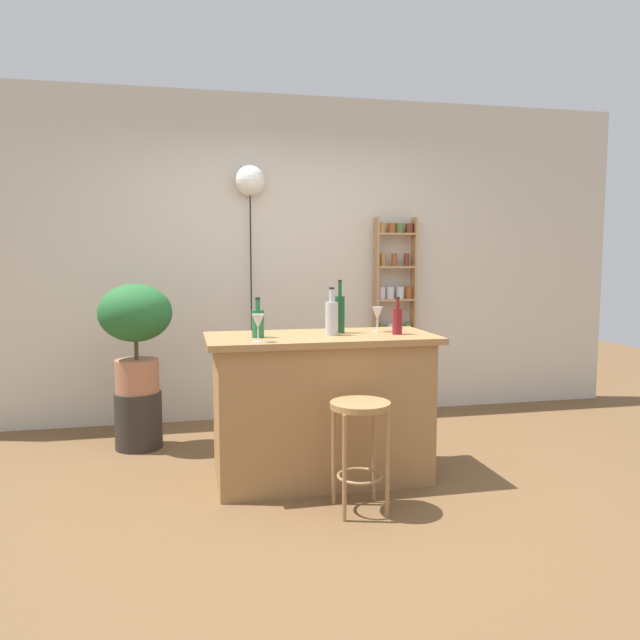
{
  "coord_description": "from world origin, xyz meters",
  "views": [
    {
      "loc": [
        -0.87,
        -3.56,
        1.45
      ],
      "look_at": [
        0.05,
        0.55,
        1.0
      ],
      "focal_mm": 35.38,
      "sensor_mm": 36.0,
      "label": 1
    }
  ],
  "objects_px": {
    "spice_shelf": "(395,313)",
    "wine_glass_left": "(258,322)",
    "potted_plant": "(136,325)",
    "bottle_wine_red": "(397,320)",
    "bar_stool": "(360,430)",
    "bottle_sauce_amber": "(340,313)",
    "wine_glass_center": "(377,314)",
    "pendant_globe_light": "(250,183)",
    "bottle_soda_blue": "(332,317)",
    "bottle_olive_oil": "(258,322)",
    "plant_stool": "(138,420)"
  },
  "relations": [
    {
      "from": "wine_glass_center",
      "to": "potted_plant",
      "type": "bearing_deg",
      "value": 152.74
    },
    {
      "from": "spice_shelf",
      "to": "wine_glass_center",
      "type": "xyz_separation_m",
      "value": [
        -0.62,
        -1.42,
        0.14
      ]
    },
    {
      "from": "spice_shelf",
      "to": "pendant_globe_light",
      "type": "bearing_deg",
      "value": 179.1
    },
    {
      "from": "bar_stool",
      "to": "bottle_wine_red",
      "type": "relative_size",
      "value": 2.6
    },
    {
      "from": "bar_stool",
      "to": "pendant_globe_light",
      "type": "height_order",
      "value": "pendant_globe_light"
    },
    {
      "from": "spice_shelf",
      "to": "bottle_olive_oil",
      "type": "relative_size",
      "value": 7.15
    },
    {
      "from": "plant_stool",
      "to": "bottle_sauce_amber",
      "type": "distance_m",
      "value": 1.79
    },
    {
      "from": "potted_plant",
      "to": "bottle_wine_red",
      "type": "xyz_separation_m",
      "value": [
        1.68,
        -0.98,
        0.09
      ]
    },
    {
      "from": "wine_glass_center",
      "to": "bottle_soda_blue",
      "type": "bearing_deg",
      "value": -161.25
    },
    {
      "from": "bottle_olive_oil",
      "to": "spice_shelf",
      "type": "bearing_deg",
      "value": 47.24
    },
    {
      "from": "potted_plant",
      "to": "wine_glass_left",
      "type": "distance_m",
      "value": 1.38
    },
    {
      "from": "bottle_soda_blue",
      "to": "wine_glass_center",
      "type": "bearing_deg",
      "value": 18.75
    },
    {
      "from": "spice_shelf",
      "to": "plant_stool",
      "type": "relative_size",
      "value": 4.18
    },
    {
      "from": "plant_stool",
      "to": "bottle_wine_red",
      "type": "xyz_separation_m",
      "value": [
        1.68,
        -0.98,
        0.81
      ]
    },
    {
      "from": "potted_plant",
      "to": "bottle_olive_oil",
      "type": "xyz_separation_m",
      "value": [
        0.79,
        -0.94,
        0.1
      ]
    },
    {
      "from": "bar_stool",
      "to": "plant_stool",
      "type": "height_order",
      "value": "bar_stool"
    },
    {
      "from": "wine_glass_left",
      "to": "pendant_globe_light",
      "type": "distance_m",
      "value": 2.04
    },
    {
      "from": "potted_plant",
      "to": "bottle_wine_red",
      "type": "distance_m",
      "value": 1.95
    },
    {
      "from": "potted_plant",
      "to": "wine_glass_center",
      "type": "xyz_separation_m",
      "value": [
        1.59,
        -0.82,
        0.12
      ]
    },
    {
      "from": "spice_shelf",
      "to": "wine_glass_left",
      "type": "bearing_deg",
      "value": -129.69
    },
    {
      "from": "bottle_wine_red",
      "to": "bottle_soda_blue",
      "type": "xyz_separation_m",
      "value": [
        -0.42,
        0.05,
        0.02
      ]
    },
    {
      "from": "bottle_sauce_amber",
      "to": "wine_glass_left",
      "type": "xyz_separation_m",
      "value": [
        -0.57,
        -0.31,
        -0.01
      ]
    },
    {
      "from": "bar_stool",
      "to": "pendant_globe_light",
      "type": "distance_m",
      "value": 2.65
    },
    {
      "from": "wine_glass_left",
      "to": "wine_glass_center",
      "type": "bearing_deg",
      "value": 21.51
    },
    {
      "from": "bottle_wine_red",
      "to": "spice_shelf",
      "type": "bearing_deg",
      "value": 71.21
    },
    {
      "from": "bottle_olive_oil",
      "to": "potted_plant",
      "type": "bearing_deg",
      "value": 129.81
    },
    {
      "from": "bottle_olive_oil",
      "to": "wine_glass_center",
      "type": "relative_size",
      "value": 1.51
    },
    {
      "from": "spice_shelf",
      "to": "bottle_wine_red",
      "type": "relative_size",
      "value": 7.37
    },
    {
      "from": "bottle_soda_blue",
      "to": "bottle_wine_red",
      "type": "bearing_deg",
      "value": -6.55
    },
    {
      "from": "spice_shelf",
      "to": "bottle_soda_blue",
      "type": "bearing_deg",
      "value": -121.98
    },
    {
      "from": "bottle_wine_red",
      "to": "wine_glass_left",
      "type": "height_order",
      "value": "bottle_wine_red"
    },
    {
      "from": "bottle_wine_red",
      "to": "bottle_sauce_amber",
      "type": "height_order",
      "value": "bottle_sauce_amber"
    },
    {
      "from": "spice_shelf",
      "to": "bottle_olive_oil",
      "type": "height_order",
      "value": "spice_shelf"
    },
    {
      "from": "bottle_soda_blue",
      "to": "wine_glass_left",
      "type": "xyz_separation_m",
      "value": [
        -0.49,
        -0.21,
        0.0
      ]
    },
    {
      "from": "bar_stool",
      "to": "potted_plant",
      "type": "height_order",
      "value": "potted_plant"
    },
    {
      "from": "potted_plant",
      "to": "bottle_wine_red",
      "type": "height_order",
      "value": "potted_plant"
    },
    {
      "from": "bar_stool",
      "to": "spice_shelf",
      "type": "bearing_deg",
      "value": 65.96
    },
    {
      "from": "potted_plant",
      "to": "wine_glass_center",
      "type": "bearing_deg",
      "value": -27.26
    },
    {
      "from": "wine_glass_center",
      "to": "pendant_globe_light",
      "type": "xyz_separation_m",
      "value": [
        -0.67,
        1.44,
        0.99
      ]
    },
    {
      "from": "potted_plant",
      "to": "wine_glass_center",
      "type": "distance_m",
      "value": 1.8
    },
    {
      "from": "bar_stool",
      "to": "bottle_sauce_amber",
      "type": "distance_m",
      "value": 0.88
    },
    {
      "from": "plant_stool",
      "to": "wine_glass_center",
      "type": "distance_m",
      "value": 1.98
    },
    {
      "from": "bottle_olive_oil",
      "to": "pendant_globe_light",
      "type": "bearing_deg",
      "value": 85.02
    },
    {
      "from": "potted_plant",
      "to": "bottle_wine_red",
      "type": "bearing_deg",
      "value": -30.44
    },
    {
      "from": "bottle_sauce_amber",
      "to": "wine_glass_center",
      "type": "height_order",
      "value": "bottle_sauce_amber"
    },
    {
      "from": "spice_shelf",
      "to": "bottle_olive_oil",
      "type": "xyz_separation_m",
      "value": [
        -1.43,
        -1.55,
        0.11
      ]
    },
    {
      "from": "potted_plant",
      "to": "wine_glass_center",
      "type": "height_order",
      "value": "potted_plant"
    },
    {
      "from": "spice_shelf",
      "to": "pendant_globe_light",
      "type": "distance_m",
      "value": 1.72
    },
    {
      "from": "pendant_globe_light",
      "to": "bottle_soda_blue",
      "type": "bearing_deg",
      "value": -77.98
    },
    {
      "from": "bottle_olive_oil",
      "to": "wine_glass_center",
      "type": "xyz_separation_m",
      "value": [
        0.81,
        0.12,
        0.02
      ]
    }
  ]
}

